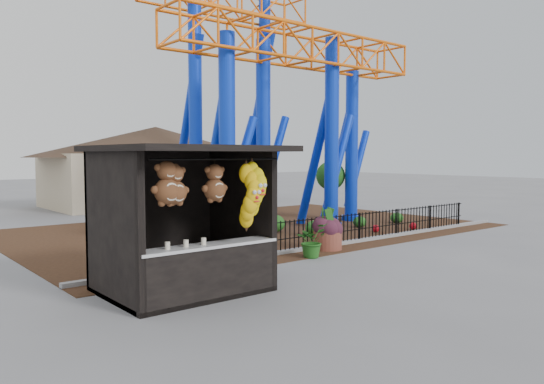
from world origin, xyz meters
TOP-DOWN VIEW (x-y plane):
  - ground at (0.00, 0.00)m, footprint 120.00×120.00m
  - mulch_bed at (4.00, 8.00)m, footprint 18.00×12.00m
  - curb at (4.00, 3.00)m, footprint 18.00×0.18m
  - prize_booth at (-3.01, 0.90)m, footprint 3.50×3.40m
  - picket_fence at (4.90, 3.00)m, footprint 12.20×0.06m
  - roller_coaster at (5.12, 8.23)m, footprint 11.00×6.37m
  - terracotta_planter at (2.96, 2.70)m, footprint 1.14×1.14m
  - planter_foliage at (2.96, 2.70)m, footprint 0.70×0.70m
  - potted_plant at (1.72, 2.11)m, footprint 1.01×0.92m
  - landscaping at (4.72, 5.60)m, footprint 8.92×3.57m
  - pavilion at (6.00, 20.00)m, footprint 15.00×15.00m

SIDE VIEW (x-z plane):
  - ground at x=0.00m, z-range 0.00..0.00m
  - mulch_bed at x=4.00m, z-range 0.00..0.02m
  - curb at x=4.00m, z-range 0.00..0.12m
  - terracotta_planter at x=2.96m, z-range 0.00..0.57m
  - landscaping at x=4.72m, z-range -0.04..0.64m
  - potted_plant at x=1.72m, z-range 0.00..0.99m
  - picket_fence at x=4.90m, z-range 0.00..1.00m
  - planter_foliage at x=2.96m, z-range 0.57..1.21m
  - prize_booth at x=-3.01m, z-range -0.02..3.10m
  - pavilion at x=6.00m, z-range 0.67..5.47m
  - roller_coaster at x=5.12m, z-range 1.03..11.85m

